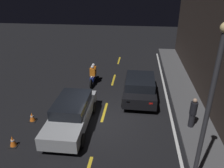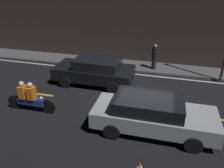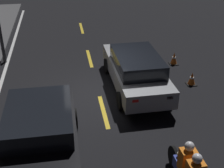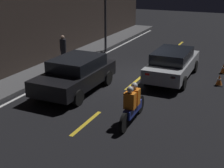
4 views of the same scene
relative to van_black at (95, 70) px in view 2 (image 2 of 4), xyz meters
name	(u,v)px [view 2 (image 2 of 4)]	position (x,y,z in m)	size (l,w,h in m)	color
ground_plane	(144,109)	(2.94, -1.93, -0.77)	(56.00, 56.00, 0.00)	black
raised_curb	(154,68)	(2.94, 2.84, -0.70)	(28.00, 1.73, 0.14)	#4C4C4F
building_front	(161,4)	(2.94, 3.85, 3.01)	(28.00, 0.30, 7.55)	#382D28
lane_dash_b	(35,93)	(-2.56, -1.93, -0.77)	(2.00, 0.14, 0.01)	gold
lane_dash_c	(122,106)	(1.94, -1.93, -0.77)	(2.00, 0.14, 0.01)	gold
lane_solid_kerb	(152,76)	(2.94, 1.73, -0.77)	(25.20, 0.14, 0.01)	silver
van_black	(95,70)	(0.00, 0.00, 0.00)	(4.23, 2.03, 1.45)	black
hatchback_silver	(152,114)	(3.38, -3.34, -0.02)	(4.53, 1.88, 1.41)	#9EA0A5
motorcycle	(29,97)	(-1.85, -3.32, -0.12)	(2.25, 0.37, 1.39)	black
pedestrian	(154,57)	(2.93, 2.54, 0.15)	(0.34, 0.34, 1.55)	black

